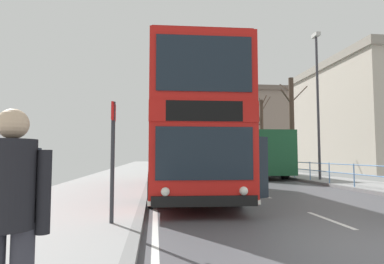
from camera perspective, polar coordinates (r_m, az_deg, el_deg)
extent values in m
cube|color=silver|center=(8.29, 22.96, -13.99)|extent=(0.12, 2.00, 0.00)
cube|color=silver|center=(12.65, 12.05, -10.69)|extent=(0.12, 2.00, 0.00)
cube|color=silver|center=(17.25, 6.93, -8.98)|extent=(0.12, 2.00, 0.00)
cube|color=silver|center=(21.94, 4.00, -7.96)|extent=(0.12, 2.00, 0.00)
cube|color=silver|center=(26.66, 2.11, -7.29)|extent=(0.12, 2.00, 0.00)
cube|color=silver|center=(31.41, 0.80, -6.81)|extent=(0.12, 2.00, 0.00)
cube|color=silver|center=(36.18, -0.17, -6.46)|extent=(0.12, 2.00, 0.00)
cube|color=silver|center=(40.95, -0.91, -6.19)|extent=(0.12, 2.00, 0.00)
cube|color=silver|center=(45.72, -1.50, -5.98)|extent=(0.12, 2.00, 0.00)
cube|color=silver|center=(50.50, -1.97, -5.80)|extent=(0.12, 2.00, 0.00)
cube|color=silver|center=(55.29, -2.36, -5.66)|extent=(0.12, 2.00, 0.00)
cube|color=silver|center=(4.76, -6.47, -22.02)|extent=(0.12, 133.00, 0.00)
cube|color=gray|center=(4.75, -10.99, -21.16)|extent=(0.20, 140.00, 0.14)
cube|color=red|center=(12.57, -0.76, -4.94)|extent=(2.79, 10.53, 1.88)
cube|color=red|center=(12.61, -0.76, 0.46)|extent=(2.81, 10.59, 0.49)
cube|color=red|center=(12.74, -0.75, 5.41)|extent=(2.79, 10.53, 1.72)
cube|color=#A91511|center=(12.92, -0.75, 9.35)|extent=(2.71, 10.22, 0.08)
cube|color=#19232D|center=(7.34, 2.25, -3.75)|extent=(2.22, 0.09, 1.20)
cube|color=black|center=(7.41, 2.23, 3.71)|extent=(1.76, 0.08, 0.47)
cube|color=#19232D|center=(7.64, 2.20, 11.94)|extent=(2.22, 0.09, 1.31)
cube|color=black|center=(7.41, 2.27, -12.03)|extent=(2.39, 0.14, 0.24)
cube|color=white|center=(12.61, -0.76, -8.95)|extent=(2.82, 10.59, 0.10)
cube|color=#19232D|center=(12.98, 4.77, -3.74)|extent=(0.24, 8.17, 0.98)
cube|color=#19232D|center=(12.91, 4.91, 5.69)|extent=(0.27, 9.42, 1.03)
cube|color=#19232D|center=(12.80, -6.54, -3.72)|extent=(0.24, 8.17, 0.98)
cube|color=#19232D|center=(12.73, -6.50, 5.84)|extent=(0.27, 9.42, 1.03)
sphere|color=white|center=(7.53, 9.06, -10.16)|extent=(0.21, 0.21, 0.20)
sphere|color=white|center=(7.31, -4.70, -10.38)|extent=(0.21, 0.21, 0.20)
cube|color=#19232D|center=(8.71, 11.52, -6.08)|extent=(0.69, 0.47, 1.62)
cube|color=black|center=(8.91, 8.86, -6.07)|extent=(0.12, 0.90, 1.62)
cylinder|color=black|center=(9.78, 7.75, -9.66)|extent=(0.33, 1.05, 1.04)
cylinder|color=black|center=(9.55, -6.77, -9.80)|extent=(0.33, 1.05, 1.04)
cylinder|color=black|center=(16.04, 2.71, -7.52)|extent=(0.33, 1.05, 1.04)
cylinder|color=black|center=(15.90, -6.04, -7.53)|extent=(0.33, 1.05, 1.04)
cube|color=#19512D|center=(23.76, 10.36, -3.66)|extent=(2.49, 9.90, 2.64)
cube|color=#19232D|center=(23.43, 7.44, -2.78)|extent=(0.04, 8.41, 1.27)
cube|color=#19232D|center=(24.15, 13.17, -2.75)|extent=(0.04, 8.41, 1.27)
cube|color=#19232D|center=(28.54, 7.44, -3.23)|extent=(2.12, 0.04, 1.58)
cylinder|color=black|center=(26.32, 6.04, -6.27)|extent=(0.28, 0.96, 0.96)
cylinder|color=black|center=(26.94, 10.97, -6.17)|extent=(0.28, 0.96, 0.96)
cylinder|color=black|center=(20.43, 9.80, -6.85)|extent=(0.28, 0.96, 0.96)
cylinder|color=black|center=(21.21, 15.97, -6.65)|extent=(0.28, 0.96, 0.96)
cylinder|color=#598CC6|center=(15.54, 26.53, -6.79)|extent=(0.05, 0.05, 0.98)
cylinder|color=#598CC6|center=(17.23, 22.93, -6.60)|extent=(0.05, 0.05, 0.98)
cylinder|color=#598CC6|center=(18.98, 19.98, -6.42)|extent=(0.05, 0.05, 0.98)
cylinder|color=#598CC6|center=(20.77, 17.54, -6.26)|extent=(0.05, 0.05, 0.98)
cylinder|color=#598CC6|center=(22.59, 15.49, -6.12)|extent=(0.05, 0.05, 0.98)
cylinder|color=#598CC6|center=(24.44, 13.75, -5.99)|extent=(0.05, 0.05, 0.98)
cylinder|color=#598CC6|center=(26.31, 12.26, -5.87)|extent=(0.05, 0.05, 0.98)
cylinder|color=#598CC6|center=(28.19, 10.96, -5.77)|extent=(0.05, 0.05, 0.98)
cylinder|color=#598CC6|center=(30.08, 9.83, -5.68)|extent=(0.05, 0.05, 0.98)
cylinder|color=#598CC6|center=(31.98, 8.83, -5.59)|extent=(0.05, 0.05, 0.98)
cylinder|color=#598CC6|center=(33.90, 7.95, -5.52)|extent=(0.05, 0.05, 0.98)
cylinder|color=#598CC6|center=(35.82, 7.16, -5.45)|extent=(0.05, 0.05, 0.98)
cylinder|color=#598CC6|center=(37.74, 6.45, -5.39)|extent=(0.05, 0.05, 0.98)
cylinder|color=#598CC6|center=(39.67, 5.81, -5.33)|extent=(0.05, 0.05, 0.98)
cylinder|color=#598CC6|center=(23.50, 14.57, -4.97)|extent=(0.04, 33.64, 0.04)
cylinder|color=#598CC6|center=(23.51, 14.59, -5.93)|extent=(0.04, 33.64, 0.04)
cylinder|color=black|center=(2.67, -29.20, -7.95)|extent=(0.39, 0.39, 0.64)
cylinder|color=black|center=(2.64, -24.53, -9.47)|extent=(0.11, 0.11, 0.61)
sphere|color=beige|center=(2.67, -28.88, 1.25)|extent=(0.25, 0.25, 0.22)
cube|color=black|center=(2.92, -27.99, -7.22)|extent=(0.31, 0.22, 0.49)
cylinder|color=#2D2D33|center=(6.70, -13.76, -5.06)|extent=(0.08, 0.08, 2.41)
cube|color=red|center=(6.78, -13.59, 3.47)|extent=(0.04, 0.44, 0.36)
cylinder|color=#38383D|center=(19.68, 21.21, 4.07)|extent=(0.14, 0.14, 8.09)
cube|color=#B2B2AD|center=(20.67, 20.90, 15.58)|extent=(0.28, 0.60, 0.20)
cylinder|color=#423328|center=(32.26, 12.13, -0.40)|extent=(0.33, 0.33, 6.76)
cylinder|color=#423328|center=(32.87, 12.81, 4.79)|extent=(1.09, 0.36, 1.58)
cylinder|color=#423328|center=(32.08, 11.91, 4.27)|extent=(0.54, 0.89, 1.67)
cylinder|color=#423328|center=(32.28, 12.48, 5.36)|extent=(0.36, 0.91, 0.99)
cylinder|color=#423328|center=(33.37, 11.59, 4.83)|extent=(0.12, 1.71, 1.25)
cylinder|color=#423328|center=(32.29, 11.19, 1.63)|extent=(1.08, 0.31, 0.71)
cylinder|color=#423328|center=(31.95, 11.70, 2.46)|extent=(0.83, 0.85, 1.86)
cylinder|color=#423328|center=(24.44, 17.10, 1.09)|extent=(0.35, 0.35, 6.95)
cylinder|color=#423328|center=(25.33, 18.30, 6.32)|extent=(1.60, 0.69, 1.41)
cylinder|color=#423328|center=(25.28, 16.06, 7.38)|extent=(0.49, 1.20, 0.88)
cylinder|color=#423328|center=(25.14, 17.03, 3.37)|extent=(0.58, 1.20, 1.04)
cylinder|color=#423328|center=(24.02, 16.20, 5.96)|extent=(1.27, 1.11, 0.94)
cylinder|color=#4C3D2D|center=(44.20, 6.70, -2.72)|extent=(0.39, 0.39, 4.81)
cylinder|color=#4C3D2D|center=(44.19, 7.11, -0.65)|extent=(0.70, 0.41, 1.23)
cylinder|color=#4C3D2D|center=(44.58, 7.31, -0.69)|extent=(1.18, 0.50, 1.21)
cylinder|color=#4C3D2D|center=(44.86, 6.31, 0.18)|extent=(0.43, 1.30, 1.60)
cylinder|color=#4C3D2D|center=(44.57, 7.34, -0.08)|extent=(1.22, 0.40, 1.80)
cylinder|color=#4C3D2D|center=(43.54, 6.15, -0.31)|extent=(1.22, 1.34, 1.47)
cylinder|color=#4C3D2D|center=(44.63, 7.37, -0.82)|extent=(1.29, 0.57, 1.96)
cylinder|color=#4C3D2D|center=(44.37, 7.27, -0.92)|extent=(1.02, 0.13, 1.17)
cube|color=#B2A899|center=(35.57, 29.92, 1.77)|extent=(10.72, 13.59, 9.59)
cube|color=gray|center=(36.42, 29.62, 9.85)|extent=(11.14, 14.13, 0.70)
cube|color=slate|center=(55.32, 11.66, 0.14)|extent=(13.93, 14.22, 11.04)
cube|color=#5F534B|center=(56.05, 11.57, 6.14)|extent=(14.49, 14.79, 0.70)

